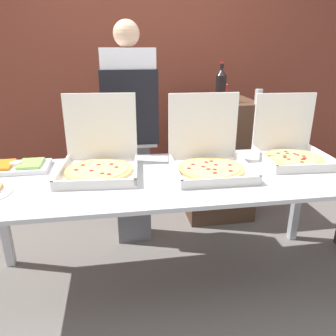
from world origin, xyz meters
TOP-DOWN VIEW (x-y plane):
  - ground_plane at (0.00, 0.00)m, footprint 16.00×16.00m
  - brick_wall_behind at (0.00, 1.70)m, footprint 10.00×0.06m
  - buffet_table at (0.00, 0.00)m, footprint 2.44×0.90m
  - pizza_box_far_right at (0.28, 0.06)m, footprint 0.49×0.50m
  - pizza_box_far_left at (-0.42, 0.14)m, footprint 0.52×0.53m
  - pizza_box_near_right at (0.92, 0.17)m, footprint 0.48×0.49m
  - veggie_tray at (-0.97, 0.26)m, footprint 0.41×0.24m
  - sideboard_podium at (0.65, 1.01)m, footprint 0.62×0.60m
  - soda_bottle at (0.62, 0.93)m, footprint 0.09×0.09m
  - soda_can_silver at (0.91, 0.78)m, footprint 0.07×0.07m
  - soda_can_colored at (0.75, 1.20)m, footprint 0.07×0.07m
  - person_server_vest at (-0.20, 0.65)m, footprint 0.42×0.24m

SIDE VIEW (x-z plane):
  - ground_plane at x=0.00m, z-range 0.00..0.00m
  - sideboard_podium at x=0.65m, z-range 0.00..1.13m
  - buffet_table at x=0.00m, z-range 0.33..1.16m
  - veggie_tray at x=-0.97m, z-range 0.82..0.88m
  - pizza_box_near_right at x=0.92m, z-range 0.68..1.13m
  - pizza_box_far_right at x=0.28m, z-range 0.67..1.15m
  - pizza_box_far_left at x=-0.42m, z-range 0.67..1.15m
  - person_server_vest at x=-0.20m, z-range 0.12..1.89m
  - soda_can_silver at x=0.91m, z-range 1.13..1.25m
  - soda_can_colored at x=0.75m, z-range 1.13..1.25m
  - soda_bottle at x=0.62m, z-range 1.10..1.44m
  - brick_wall_behind at x=0.00m, z-range 0.00..2.80m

